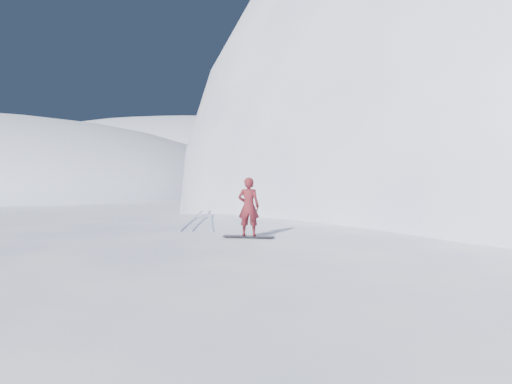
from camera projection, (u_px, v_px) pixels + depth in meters
ground at (176, 337)px, 11.22m from camera, size 400.00×400.00×0.00m
near_ridge at (242, 304)px, 13.97m from camera, size 36.00×28.00×4.80m
peak_shoulder at (439, 234)px, 28.95m from camera, size 28.00×24.00×18.00m
far_ridge_c at (182, 183)px, 126.63m from camera, size 140.00×90.00×36.00m
wind_bumps at (184, 310)px, 13.40m from camera, size 16.00×14.40×1.00m
snowboard at (249, 236)px, 11.71m from camera, size 1.33×0.29×0.02m
snowboarder at (249, 207)px, 11.67m from camera, size 0.56×0.38×1.51m
board_tracks at (202, 219)px, 15.71m from camera, size 2.17×5.90×0.04m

